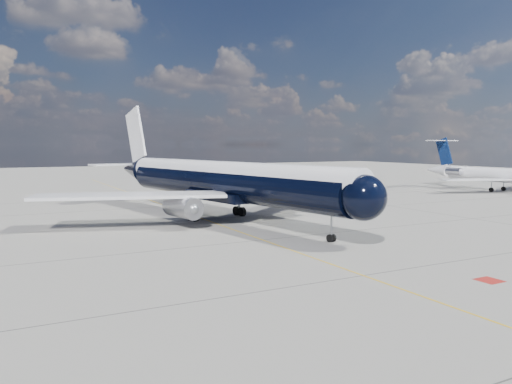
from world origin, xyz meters
TOP-DOWN VIEW (x-y plane):
  - ground at (0.00, 30.00)m, footprint 320.00×320.00m
  - taxiway_centerline at (0.00, 25.00)m, footprint 0.16×160.00m
  - red_marking at (6.80, -10.00)m, footprint 1.60×1.60m
  - main_airliner at (1.81, 25.17)m, footprint 43.22×53.18m
  - regional_jet at (65.35, 33.82)m, footprint 27.75×31.99m

SIDE VIEW (x-z plane):
  - ground at x=0.00m, z-range 0.00..0.00m
  - taxiway_centerline at x=0.00m, z-range 0.00..0.01m
  - red_marking at x=6.80m, z-range 0.00..0.01m
  - regional_jet at x=65.35m, z-range -2.00..8.83m
  - main_airliner at x=1.81m, z-range -2.93..12.51m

